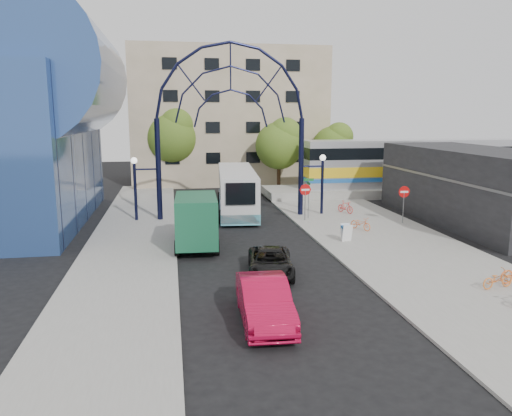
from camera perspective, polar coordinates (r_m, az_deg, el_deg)
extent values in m
plane|color=black|center=(22.09, 1.69, -8.53)|extent=(120.00, 120.00, 0.00)
cube|color=gray|center=(28.23, 16.21, -4.55)|extent=(8.00, 56.00, 0.12)
cube|color=gray|center=(27.51, -14.31, -4.85)|extent=(5.00, 50.00, 0.12)
cylinder|color=black|center=(34.66, -11.08, 4.23)|extent=(0.36, 0.36, 7.00)
cylinder|color=black|center=(35.84, 5.16, 4.59)|extent=(0.36, 0.36, 7.00)
cylinder|color=black|center=(34.93, -13.61, 1.70)|extent=(0.20, 0.20, 4.00)
cylinder|color=black|center=(36.47, 7.56, 2.27)|extent=(0.20, 0.20, 4.00)
sphere|color=white|center=(34.67, -13.77, 5.29)|extent=(0.44, 0.44, 0.44)
sphere|color=white|center=(36.22, 7.64, 5.72)|extent=(0.44, 0.44, 0.44)
cylinder|color=slate|center=(34.20, 5.63, 0.43)|extent=(0.06, 0.06, 2.20)
cylinder|color=red|center=(34.03, 5.66, 2.09)|extent=(0.80, 0.04, 0.80)
cube|color=white|center=(34.01, 5.67, 2.08)|extent=(0.55, 0.02, 0.12)
cylinder|color=slate|center=(34.54, 16.49, 0.14)|extent=(0.06, 0.06, 2.20)
cylinder|color=red|center=(34.38, 16.58, 1.78)|extent=(0.76, 0.04, 0.76)
cube|color=white|center=(34.35, 16.60, 1.78)|extent=(0.55, 0.02, 0.12)
cylinder|color=slate|center=(34.82, 6.01, 1.11)|extent=(0.05, 0.05, 2.80)
cube|color=#146626|center=(34.63, 6.06, 3.23)|extent=(0.70, 0.03, 0.18)
cube|color=#146626|center=(34.66, 6.05, 2.82)|extent=(0.03, 0.70, 0.18)
cube|color=white|center=(28.78, 10.40, -2.86)|extent=(0.55, 0.26, 0.99)
cube|color=white|center=(29.09, 10.16, -2.70)|extent=(0.55, 0.26, 0.99)
cube|color=#1E59A5|center=(28.87, 10.30, -2.14)|extent=(0.55, 0.42, 0.14)
cylinder|color=#2D4C8A|center=(36.41, -22.85, 14.17)|extent=(9.00, 16.00, 9.00)
cube|color=black|center=(36.82, 23.61, 2.34)|extent=(6.00, 16.00, 5.00)
cube|color=tan|center=(55.79, -3.42, 10.37)|extent=(20.00, 12.00, 14.00)
cube|color=gray|center=(49.31, 19.75, 2.03)|extent=(32.00, 5.00, 0.80)
cube|color=#B7B7BC|center=(49.03, 19.93, 4.92)|extent=(25.00, 3.00, 4.20)
cube|color=gold|center=(49.09, 19.89, 4.22)|extent=(25.10, 3.05, 0.90)
cube|color=black|center=(48.95, 20.01, 6.08)|extent=(25.05, 3.05, 1.00)
cube|color=#1E59A5|center=(49.16, 19.84, 3.41)|extent=(25.10, 3.05, 0.35)
cylinder|color=#382314|center=(47.92, 2.61, 3.45)|extent=(0.36, 0.36, 2.52)
sphere|color=#29631A|center=(47.63, 2.64, 7.13)|extent=(4.48, 4.48, 4.48)
sphere|color=#29631A|center=(47.40, 3.33, 8.46)|extent=(3.08, 3.08, 3.08)
cylinder|color=#382314|center=(50.78, -9.49, 3.93)|extent=(0.36, 0.36, 2.88)
sphere|color=#29631A|center=(50.50, -9.61, 7.90)|extent=(5.12, 5.12, 5.12)
sphere|color=#29631A|center=(50.16, -9.08, 9.36)|extent=(3.52, 3.52, 3.52)
cylinder|color=#382314|center=(51.43, 8.69, 3.73)|extent=(0.36, 0.36, 2.34)
sphere|color=#29631A|center=(51.17, 8.78, 6.91)|extent=(4.16, 4.16, 4.16)
sphere|color=#29631A|center=(50.99, 9.46, 8.05)|extent=(2.86, 2.86, 2.86)
cube|color=silver|center=(37.53, -2.22, 2.20)|extent=(3.53, 11.66, 2.90)
cube|color=#5DBBD0|center=(37.72, -2.21, 0.40)|extent=(3.56, 11.66, 0.70)
cube|color=black|center=(37.45, -2.23, 3.11)|extent=(3.56, 11.44, 0.90)
cube|color=black|center=(31.71, -1.76, 1.65)|extent=(1.89, 0.30, 1.40)
cube|color=black|center=(43.18, -2.55, 3.11)|extent=(2.40, 0.39, 1.60)
cylinder|color=black|center=(41.21, -4.15, 1.16)|extent=(0.36, 0.98, 0.96)
cylinder|color=black|center=(41.31, -0.70, 1.21)|extent=(0.36, 0.98, 0.96)
cylinder|color=black|center=(33.53, -4.01, -1.03)|extent=(0.36, 0.98, 0.96)
cylinder|color=black|center=(33.65, 0.23, -0.97)|extent=(0.36, 0.98, 0.96)
cube|color=black|center=(29.70, -6.83, -1.60)|extent=(2.17, 2.25, 1.98)
cube|color=black|center=(30.68, -6.86, -0.44)|extent=(1.80, 0.17, 0.90)
cube|color=#165537|center=(26.91, -6.83, -1.32)|extent=(2.35, 4.23, 2.52)
cylinder|color=black|center=(29.58, -8.81, -2.82)|extent=(0.27, 0.87, 0.86)
cylinder|color=black|center=(29.58, -4.80, -2.72)|extent=(0.27, 0.87, 0.86)
cylinder|color=black|center=(26.18, -9.03, -4.59)|extent=(0.27, 0.87, 0.86)
cylinder|color=black|center=(26.18, -4.48, -4.49)|extent=(0.27, 0.87, 0.86)
imported|color=black|center=(22.92, 1.66, -6.23)|extent=(2.61, 4.58, 1.20)
imported|color=#B30B32|center=(17.90, 0.97, -10.55)|extent=(1.86, 4.82, 1.57)
imported|color=orange|center=(31.97, 11.87, -1.74)|extent=(1.23, 1.61, 0.81)
imported|color=red|center=(37.21, 10.18, 0.12)|extent=(1.05, 1.50, 0.89)
imported|color=orange|center=(23.23, 25.89, -7.30)|extent=(1.60, 0.80, 0.80)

